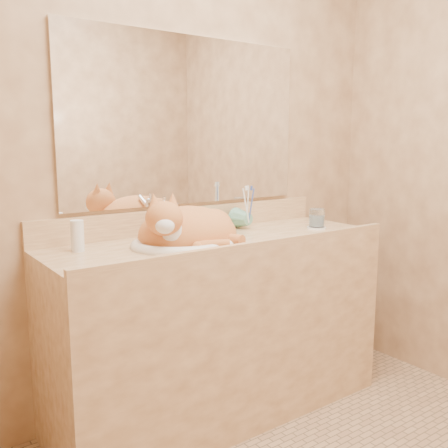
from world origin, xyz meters
TOP-DOWN VIEW (x-y plane):
  - wall_back at (0.00, 1.00)m, footprint 2.40×0.02m
  - vanity_counter at (0.00, 0.72)m, footprint 1.60×0.55m
  - mirror at (0.00, 0.99)m, footprint 1.30×0.02m
  - sink_basin at (-0.19, 0.70)m, footprint 0.50×0.42m
  - faucet at (-0.19, 0.90)m, footprint 0.06×0.13m
  - cat at (-0.20, 0.70)m, footprint 0.53×0.48m
  - soap_dispenser at (0.13, 0.89)m, footprint 0.11×0.11m
  - toothbrush_cup at (0.26, 0.84)m, footprint 0.12×0.12m
  - toothbrushes at (0.26, 0.84)m, footprint 0.04×0.04m
  - saucer at (0.56, 0.66)m, footprint 0.10×0.10m
  - water_glass at (0.56, 0.66)m, footprint 0.08×0.08m
  - lotion_bottle at (-0.62, 0.85)m, footprint 0.05×0.05m

SIDE VIEW (x-z plane):
  - vanity_counter at x=0.00m, z-range 0.00..0.85m
  - saucer at x=0.56m, z-range 0.85..0.86m
  - toothbrush_cup at x=0.26m, z-range 0.85..0.95m
  - water_glass at x=0.56m, z-range 0.86..0.95m
  - lotion_bottle at x=-0.62m, z-range 0.85..0.98m
  - cat at x=-0.20m, z-range 0.80..1.04m
  - sink_basin at x=-0.19m, z-range 0.85..1.01m
  - faucet at x=-0.19m, z-range 0.85..1.03m
  - soap_dispenser at x=0.13m, z-range 0.85..1.04m
  - toothbrushes at x=0.26m, z-range 0.87..1.10m
  - wall_back at x=0.00m, z-range 0.00..2.50m
  - mirror at x=0.00m, z-range 0.99..1.79m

